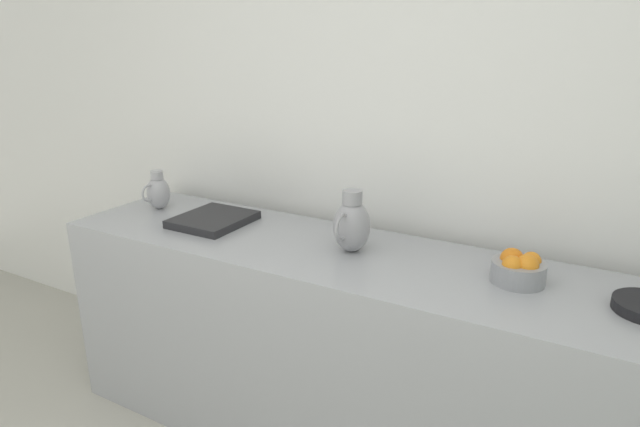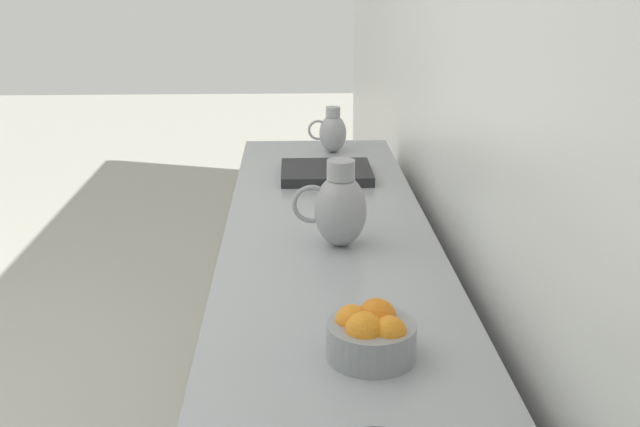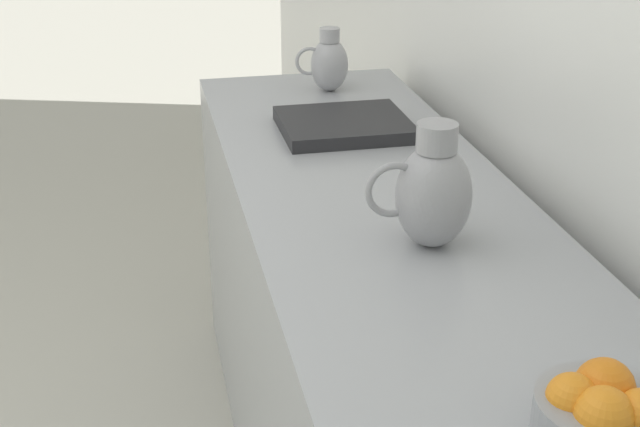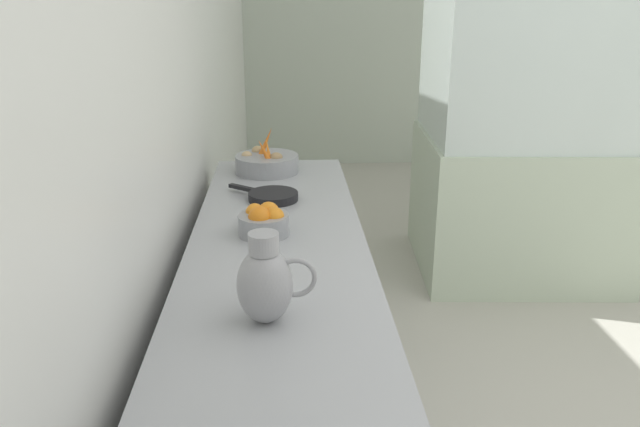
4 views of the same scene
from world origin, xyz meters
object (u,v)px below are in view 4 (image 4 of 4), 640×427
(metal_pitcher_tall, at_px, (266,282))
(glass_block_booth, at_px, (527,106))
(orange_bowl, at_px, (264,221))
(skillet_on_counter, at_px, (272,196))
(vegetable_colander, at_px, (267,163))

(metal_pitcher_tall, height_order, glass_block_booth, glass_block_booth)
(orange_bowl, xyz_separation_m, metal_pitcher_tall, (0.02, -0.64, 0.06))
(orange_bowl, relative_size, skillet_on_counter, 0.61)
(vegetable_colander, height_order, orange_bowl, vegetable_colander)
(orange_bowl, height_order, metal_pitcher_tall, metal_pitcher_tall)
(skillet_on_counter, relative_size, glass_block_booth, 0.14)
(vegetable_colander, height_order, glass_block_booth, glass_block_booth)
(skillet_on_counter, bearing_deg, orange_bowl, -93.19)
(metal_pitcher_tall, relative_size, glass_block_booth, 0.11)
(metal_pitcher_tall, distance_m, glass_block_booth, 2.82)
(orange_bowl, height_order, skillet_on_counter, orange_bowl)
(vegetable_colander, xyz_separation_m, metal_pitcher_tall, (0.03, -1.49, 0.07))
(skillet_on_counter, height_order, glass_block_booth, glass_block_booth)
(orange_bowl, xyz_separation_m, skillet_on_counter, (0.02, 0.40, -0.04))
(glass_block_booth, bearing_deg, orange_bowl, -133.53)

